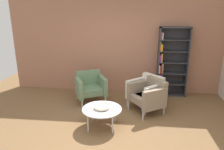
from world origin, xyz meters
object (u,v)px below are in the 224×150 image
Objects in this scene: coffee_table_low at (102,110)px; armchair_corner_red at (147,91)px; decorative_bowl at (102,107)px; armchair_by_bookshelf at (149,95)px; bookshelf_tall at (170,63)px; armchair_spare_guest at (90,86)px.

armchair_corner_red is (0.95, 1.05, 0.04)m from coffee_table_low.
armchair_by_bookshelf is (0.98, 0.79, -0.02)m from decorative_bowl.
armchair_corner_red reaches higher than decorative_bowl.
decorative_bowl is 1.41m from armchair_corner_red.
armchair_by_bookshelf is at bearing -118.63° from bookshelf_tall.
armchair_by_bookshelf is (0.98, 0.79, 0.04)m from coffee_table_low.
coffee_table_low is (-1.61, -1.95, -0.54)m from bookshelf_tall.
decorative_bowl is 1.26m from armchair_by_bookshelf.
decorative_bowl is 0.34× the size of armchair_corner_red.
bookshelf_tall reaches higher than armchair_corner_red.
bookshelf_tall is at bearing 50.39° from decorative_bowl.
bookshelf_tall is at bearing -7.19° from armchair_spare_guest.
coffee_table_low is 2.50× the size of decorative_bowl.
armchair_spare_guest is 1.46m from armchair_corner_red.
armchair_spare_guest is at bearing 111.59° from decorative_bowl.
armchair_by_bookshelf and armchair_corner_red have the same top height.
armchair_corner_red reaches higher than coffee_table_low.
armchair_corner_red is at bearing -33.63° from armchair_spare_guest.
decorative_bowl is (-1.61, -1.95, -0.48)m from bookshelf_tall.
coffee_table_low is 1.41m from armchair_corner_red.
bookshelf_tall is 2.00× the size of armchair_corner_red.
armchair_by_bookshelf is at bearing -43.03° from armchair_spare_guest.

